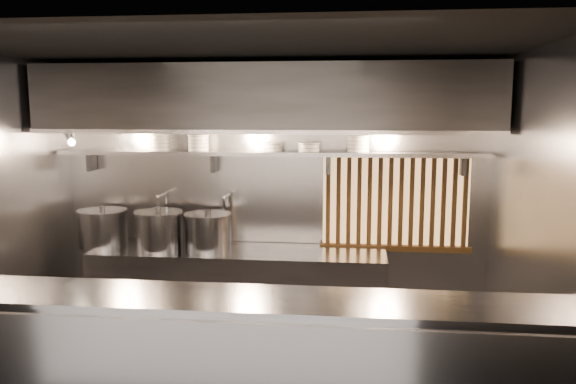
% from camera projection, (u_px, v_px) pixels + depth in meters
% --- Properties ---
extents(ceiling, '(4.50, 4.50, 0.00)m').
position_uv_depth(ceiling, '(244.00, 47.00, 4.31)').
color(ceiling, black).
rests_on(ceiling, wall_back).
extents(wall_back, '(4.50, 0.00, 4.50)m').
position_uv_depth(wall_back, '(272.00, 197.00, 5.99)').
color(wall_back, gray).
rests_on(wall_back, floor).
extents(wall_right, '(0.00, 3.00, 3.00)m').
position_uv_depth(wall_right, '(537.00, 232.00, 4.27)').
color(wall_right, gray).
rests_on(wall_right, floor).
extents(serving_counter, '(4.50, 0.56, 1.13)m').
position_uv_depth(serving_counter, '(221.00, 379.00, 3.69)').
color(serving_counter, '#939398').
rests_on(serving_counter, floor).
extents(cooking_bench, '(3.00, 0.70, 0.90)m').
position_uv_depth(cooking_bench, '(239.00, 293.00, 5.80)').
color(cooking_bench, '#939398').
rests_on(cooking_bench, floor).
extents(bowl_shelf, '(4.40, 0.34, 0.04)m').
position_uv_depth(bowl_shelf, '(269.00, 153.00, 5.74)').
color(bowl_shelf, '#939398').
rests_on(bowl_shelf, wall_back).
extents(exhaust_hood, '(4.40, 0.81, 0.65)m').
position_uv_depth(exhaust_hood, '(266.00, 99.00, 5.45)').
color(exhaust_hood, '#2D2D30').
rests_on(exhaust_hood, ceiling).
extents(wood_screen, '(1.56, 0.09, 1.04)m').
position_uv_depth(wood_screen, '(395.00, 202.00, 5.81)').
color(wood_screen, '#FFBF72').
rests_on(wood_screen, wall_back).
extents(faucet_left, '(0.04, 0.30, 0.50)m').
position_uv_depth(faucet_left, '(164.00, 206.00, 6.00)').
color(faucet_left, silver).
rests_on(faucet_left, wall_back).
extents(faucet_right, '(0.04, 0.30, 0.50)m').
position_uv_depth(faucet_right, '(228.00, 207.00, 5.92)').
color(faucet_right, silver).
rests_on(faucet_right, wall_back).
extents(heat_lamp, '(0.25, 0.35, 0.20)m').
position_uv_depth(heat_lamp, '(70.00, 136.00, 5.46)').
color(heat_lamp, '#939398').
rests_on(heat_lamp, exhaust_hood).
extents(pendant_bulb, '(0.09, 0.09, 0.19)m').
position_uv_depth(pendant_bulb, '(258.00, 146.00, 5.62)').
color(pendant_bulb, '#2D2D30').
rests_on(pendant_bulb, exhaust_hood).
extents(stock_pot_left, '(0.63, 0.63, 0.42)m').
position_uv_depth(stock_pot_left, '(103.00, 228.00, 5.90)').
color(stock_pot_left, '#939398').
rests_on(stock_pot_left, cooking_bench).
extents(stock_pot_mid, '(0.60, 0.60, 0.43)m').
position_uv_depth(stock_pot_mid, '(159.00, 230.00, 5.75)').
color(stock_pot_mid, '#939398').
rests_on(stock_pot_mid, cooking_bench).
extents(stock_pot_right, '(0.54, 0.54, 0.41)m').
position_uv_depth(stock_pot_right, '(208.00, 231.00, 5.75)').
color(stock_pot_right, '#939398').
rests_on(stock_pot_right, cooking_bench).
extents(bowl_stack_0, '(0.23, 0.23, 0.17)m').
position_uv_depth(bowl_stack_0, '(160.00, 142.00, 5.85)').
color(bowl_stack_0, white).
rests_on(bowl_stack_0, bowl_shelf).
extents(bowl_stack_1, '(0.23, 0.23, 0.17)m').
position_uv_depth(bowl_stack_1, '(198.00, 143.00, 5.81)').
color(bowl_stack_1, white).
rests_on(bowl_stack_1, bowl_shelf).
extents(bowl_stack_2, '(0.22, 0.22, 0.09)m').
position_uv_depth(bowl_stack_2, '(272.00, 147.00, 5.73)').
color(bowl_stack_2, white).
rests_on(bowl_stack_2, bowl_shelf).
extents(bowl_stack_3, '(0.23, 0.23, 0.09)m').
position_uv_depth(bowl_stack_3, '(309.00, 147.00, 5.69)').
color(bowl_stack_3, white).
rests_on(bowl_stack_3, bowl_shelf).
extents(bowl_stack_4, '(0.24, 0.24, 0.17)m').
position_uv_depth(bowl_stack_4, '(358.00, 144.00, 5.63)').
color(bowl_stack_4, white).
rests_on(bowl_stack_4, bowl_shelf).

